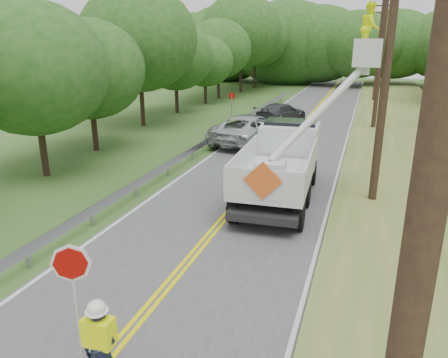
% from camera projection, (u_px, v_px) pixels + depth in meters
% --- Properties ---
extents(ground, '(140.00, 140.00, 0.00)m').
position_uv_depth(ground, '(142.00, 316.00, 9.95)').
color(ground, '#354F20').
rests_on(ground, ground).
extents(road, '(7.20, 96.00, 0.03)m').
position_uv_depth(road, '(272.00, 161.00, 22.57)').
color(road, '#444447').
rests_on(road, ground).
extents(guardrail, '(0.18, 48.00, 0.77)m').
position_uv_depth(guardrail, '(207.00, 142.00, 24.43)').
color(guardrail, '#999AA0').
rests_on(guardrail, ground).
extents(utility_poles, '(1.60, 43.30, 10.00)m').
position_uv_depth(utility_poles, '(383.00, 57.00, 22.16)').
color(utility_poles, black).
rests_on(utility_poles, ground).
extents(tall_grass_verge, '(7.00, 96.00, 0.30)m').
position_uv_depth(tall_grass_verge, '(419.00, 171.00, 20.39)').
color(tall_grass_verge, '#516F2C').
rests_on(tall_grass_verge, ground).
extents(treeline_left, '(9.75, 56.56, 11.24)m').
position_uv_depth(treeline_left, '(197.00, 43.00, 38.41)').
color(treeline_left, '#332319').
rests_on(treeline_left, ground).
extents(treeline_horizon, '(56.59, 15.15, 12.07)m').
position_uv_depth(treeline_horizon, '(337.00, 44.00, 59.08)').
color(treeline_horizon, '#1D4E17').
rests_on(treeline_horizon, ground).
extents(flagger, '(1.09, 0.42, 2.84)m').
position_uv_depth(flagger, '(100.00, 343.00, 7.52)').
color(flagger, '#191E33').
rests_on(flagger, road).
extents(bucket_truck, '(4.76, 7.72, 7.32)m').
position_uv_depth(bucket_truck, '(289.00, 153.00, 17.71)').
color(bucket_truck, black).
rests_on(bucket_truck, road).
extents(suv_silver, '(3.97, 6.79, 1.78)m').
position_uv_depth(suv_silver, '(249.00, 129.00, 26.28)').
color(suv_silver, silver).
rests_on(suv_silver, road).
extents(suv_darkgrey, '(3.66, 5.51, 1.48)m').
position_uv_depth(suv_darkgrey, '(281.00, 113.00, 32.85)').
color(suv_darkgrey, '#3A3C42').
rests_on(suv_darkgrey, road).
extents(stop_sign_permanent, '(0.47, 0.27, 2.45)m').
position_uv_depth(stop_sign_permanent, '(232.00, 104.00, 31.66)').
color(stop_sign_permanent, '#999AA0').
rests_on(stop_sign_permanent, ground).
extents(yard_sign, '(0.54, 0.17, 0.79)m').
position_uv_depth(yard_sign, '(417.00, 213.00, 14.39)').
color(yard_sign, white).
rests_on(yard_sign, ground).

